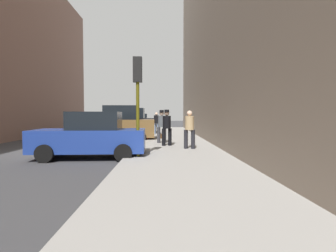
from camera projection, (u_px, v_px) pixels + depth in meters
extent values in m
plane|color=#38383A|center=(43.00, 152.00, 11.79)|extent=(120.00, 120.00, 0.00)
cube|color=gray|center=(176.00, 150.00, 11.93)|extent=(4.00, 40.00, 0.15)
cube|color=navy|center=(90.00, 140.00, 10.12)|extent=(4.26, 1.98, 0.84)
cube|color=black|center=(95.00, 121.00, 10.09)|extent=(1.94, 1.63, 0.70)
cylinder|color=black|center=(62.00, 147.00, 10.97)|extent=(0.65, 0.24, 0.64)
cylinder|color=black|center=(44.00, 154.00, 9.13)|extent=(0.65, 0.24, 0.64)
cylinder|color=black|center=(128.00, 147.00, 11.13)|extent=(0.65, 0.24, 0.64)
cylinder|color=black|center=(123.00, 153.00, 9.29)|extent=(0.65, 0.24, 0.64)
cube|color=brown|center=(118.00, 128.00, 16.61)|extent=(4.66, 1.98, 1.10)
cube|color=black|center=(121.00, 113.00, 16.58)|extent=(2.12, 1.63, 0.90)
cylinder|color=black|center=(97.00, 135.00, 17.47)|extent=(0.65, 0.24, 0.64)
cylinder|color=black|center=(91.00, 137.00, 15.63)|extent=(0.65, 0.24, 0.64)
cylinder|color=black|center=(142.00, 135.00, 17.64)|extent=(0.65, 0.24, 0.64)
cylinder|color=black|center=(141.00, 137.00, 15.80)|extent=(0.65, 0.24, 0.64)
cube|color=black|center=(130.00, 125.00, 22.70)|extent=(4.62, 1.89, 1.10)
cube|color=black|center=(132.00, 113.00, 22.66)|extent=(2.09, 1.59, 0.90)
cylinder|color=black|center=(115.00, 130.00, 23.62)|extent=(0.64, 0.23, 0.64)
cylinder|color=black|center=(110.00, 131.00, 21.78)|extent=(0.64, 0.23, 0.64)
cylinder|color=black|center=(148.00, 130.00, 23.66)|extent=(0.64, 0.23, 0.64)
cylinder|color=black|center=(146.00, 131.00, 21.82)|extent=(0.64, 0.23, 0.64)
cube|color=slate|center=(137.00, 124.00, 28.81)|extent=(4.26, 1.99, 0.84)
cube|color=black|center=(138.00, 117.00, 28.79)|extent=(1.95, 1.63, 0.70)
cylinder|color=black|center=(125.00, 127.00, 29.67)|extent=(0.65, 0.24, 0.64)
cylinder|color=black|center=(123.00, 127.00, 27.83)|extent=(0.65, 0.24, 0.64)
cylinder|color=black|center=(149.00, 127.00, 29.83)|extent=(0.65, 0.24, 0.64)
cylinder|color=black|center=(149.00, 127.00, 28.00)|extent=(0.65, 0.24, 0.64)
cylinder|color=red|center=(147.00, 135.00, 16.44)|extent=(0.22, 0.22, 0.55)
sphere|color=red|center=(147.00, 129.00, 16.43)|extent=(0.20, 0.20, 0.20)
cylinder|color=red|center=(145.00, 134.00, 16.44)|extent=(0.10, 0.09, 0.09)
cylinder|color=red|center=(150.00, 134.00, 16.45)|extent=(0.10, 0.09, 0.09)
cylinder|color=#514C0F|center=(138.00, 107.00, 9.48)|extent=(0.12, 0.12, 3.60)
cube|color=black|center=(138.00, 70.00, 9.42)|extent=(0.32, 0.24, 0.90)
sphere|color=red|center=(138.00, 63.00, 9.54)|extent=(0.14, 0.14, 0.14)
sphere|color=yellow|center=(138.00, 70.00, 9.55)|extent=(0.14, 0.14, 0.14)
sphere|color=green|center=(138.00, 78.00, 9.57)|extent=(0.14, 0.14, 0.14)
cylinder|color=#728CB2|center=(154.00, 129.00, 20.80)|extent=(0.22, 0.22, 0.85)
cylinder|color=#728CB2|center=(158.00, 129.00, 20.73)|extent=(0.22, 0.22, 0.85)
cylinder|color=black|center=(156.00, 119.00, 20.73)|extent=(0.49, 0.49, 0.62)
sphere|color=beige|center=(156.00, 114.00, 20.71)|extent=(0.24, 0.24, 0.24)
cylinder|color=black|center=(193.00, 139.00, 11.73)|extent=(0.20, 0.20, 0.85)
cylinder|color=black|center=(186.00, 139.00, 11.76)|extent=(0.20, 0.20, 0.85)
cylinder|color=tan|center=(190.00, 123.00, 11.71)|extent=(0.45, 0.45, 0.62)
sphere|color=beige|center=(190.00, 113.00, 11.70)|extent=(0.24, 0.24, 0.24)
cylinder|color=black|center=(170.00, 137.00, 12.96)|extent=(0.22, 0.22, 0.85)
cylinder|color=black|center=(164.00, 137.00, 12.87)|extent=(0.22, 0.22, 0.85)
cylinder|color=black|center=(167.00, 122.00, 12.88)|extent=(0.49, 0.49, 0.62)
sphere|color=tan|center=(167.00, 113.00, 12.86)|extent=(0.24, 0.24, 0.24)
cylinder|color=black|center=(167.00, 112.00, 12.86)|extent=(0.34, 0.34, 0.02)
cylinder|color=black|center=(167.00, 111.00, 12.86)|extent=(0.23, 0.23, 0.11)
cylinder|color=#333338|center=(165.00, 135.00, 14.22)|extent=(0.20, 0.20, 0.85)
cylinder|color=#333338|center=(159.00, 135.00, 14.18)|extent=(0.20, 0.20, 0.85)
cylinder|color=#4C5156|center=(162.00, 121.00, 14.17)|extent=(0.44, 0.44, 0.62)
sphere|color=beige|center=(162.00, 114.00, 14.15)|extent=(0.24, 0.24, 0.24)
cylinder|color=black|center=(162.00, 112.00, 14.14)|extent=(0.34, 0.34, 0.02)
cylinder|color=black|center=(162.00, 111.00, 14.14)|extent=(0.23, 0.23, 0.11)
cube|color=#472D19|center=(163.00, 136.00, 16.96)|extent=(0.32, 0.44, 0.28)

